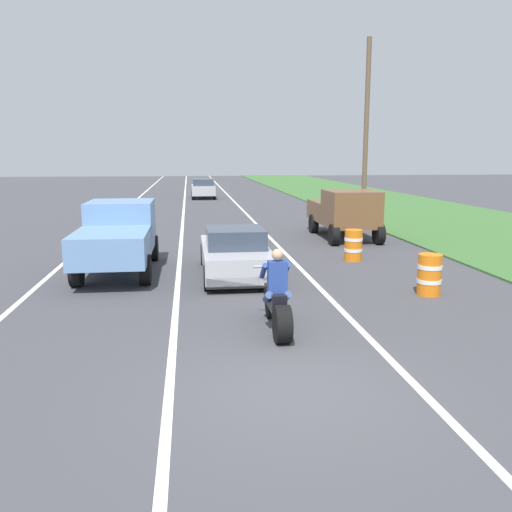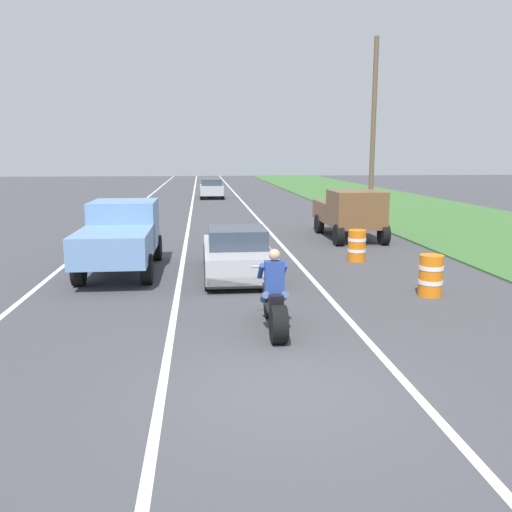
% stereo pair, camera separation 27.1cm
% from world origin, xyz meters
% --- Properties ---
extents(ground_plane, '(160.00, 160.00, 0.00)m').
position_xyz_m(ground_plane, '(0.00, 0.00, 0.00)').
color(ground_plane, '#424247').
extents(lane_stripe_left_solid, '(0.14, 120.00, 0.01)m').
position_xyz_m(lane_stripe_left_solid, '(-5.40, 20.00, 0.00)').
color(lane_stripe_left_solid, white).
rests_on(lane_stripe_left_solid, ground).
extents(lane_stripe_right_solid, '(0.14, 120.00, 0.01)m').
position_xyz_m(lane_stripe_right_solid, '(1.80, 20.00, 0.00)').
color(lane_stripe_right_solid, white).
rests_on(lane_stripe_right_solid, ground).
extents(lane_stripe_centre_dashed, '(0.14, 120.00, 0.01)m').
position_xyz_m(lane_stripe_centre_dashed, '(-1.80, 20.00, 0.00)').
color(lane_stripe_centre_dashed, white).
rests_on(lane_stripe_centre_dashed, ground).
extents(grass_verge_right, '(10.00, 120.00, 0.06)m').
position_xyz_m(grass_verge_right, '(11.92, 20.00, 0.03)').
color(grass_verge_right, '#3D6B33').
rests_on(grass_verge_right, ground).
extents(motorcycle_with_rider, '(0.70, 2.21, 1.62)m').
position_xyz_m(motorcycle_with_rider, '(0.16, 2.60, 0.59)').
color(motorcycle_with_rider, black).
rests_on(motorcycle_with_rider, ground).
extents(sports_car_silver, '(1.84, 4.30, 1.37)m').
position_xyz_m(sports_car_silver, '(-0.21, 7.55, 0.63)').
color(sports_car_silver, '#B7B7BC').
rests_on(sports_car_silver, ground).
extents(pickup_truck_left_lane_light_blue, '(2.02, 4.80, 1.98)m').
position_xyz_m(pickup_truck_left_lane_light_blue, '(-3.50, 8.42, 1.11)').
color(pickup_truck_left_lane_light_blue, '#6B93C6').
rests_on(pickup_truck_left_lane_light_blue, ground).
extents(pickup_truck_right_shoulder_brown, '(2.02, 4.80, 1.98)m').
position_xyz_m(pickup_truck_right_shoulder_brown, '(4.76, 13.97, 1.11)').
color(pickup_truck_right_shoulder_brown, brown).
rests_on(pickup_truck_right_shoulder_brown, ground).
extents(utility_pole_roadside, '(0.24, 0.24, 8.96)m').
position_xyz_m(utility_pole_roadside, '(7.39, 19.48, 4.48)').
color(utility_pole_roadside, brown).
rests_on(utility_pole_roadside, ground).
extents(construction_barrel_nearest, '(0.58, 0.58, 1.00)m').
position_xyz_m(construction_barrel_nearest, '(4.26, 4.90, 0.50)').
color(construction_barrel_nearest, orange).
rests_on(construction_barrel_nearest, ground).
extents(construction_barrel_mid, '(0.58, 0.58, 1.00)m').
position_xyz_m(construction_barrel_mid, '(3.73, 9.29, 0.50)').
color(construction_barrel_mid, orange).
rests_on(construction_barrel_mid, ground).
extents(distant_car_far_ahead, '(1.80, 4.00, 1.50)m').
position_xyz_m(distant_car_far_ahead, '(-0.35, 35.12, 0.77)').
color(distant_car_far_ahead, '#B2B2B7').
rests_on(distant_car_far_ahead, ground).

